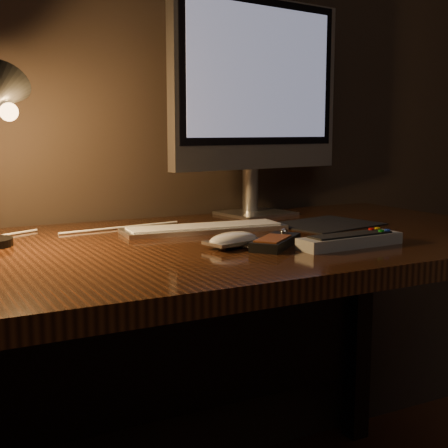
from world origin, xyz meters
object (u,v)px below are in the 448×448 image
monitor (258,89)px  media_remote (276,242)px  tv_remote (350,240)px  desk (170,296)px  keyboard (205,228)px  mouse (233,242)px

monitor → media_remote: 0.57m
tv_remote → desk: bearing=132.3°
keyboard → tv_remote: (0.17, -0.31, 0.01)m
mouse → tv_remote: tv_remote is taller
desk → media_remote: media_remote is taller
keyboard → tv_remote: tv_remote is taller
monitor → keyboard: (-0.25, -0.18, -0.33)m
media_remote → tv_remote: (0.13, -0.07, 0.00)m
keyboard → mouse: 0.21m
desk → media_remote: 0.28m
monitor → keyboard: 0.45m
media_remote → keyboard: bearing=60.0°
keyboard → media_remote: bearing=-75.1°
monitor → media_remote: (-0.21, -0.42, -0.33)m
media_remote → tv_remote: size_ratio=0.67×
tv_remote → media_remote: bearing=149.7°
desk → media_remote: bearing=-55.2°
desk → mouse: bearing=-69.4°
desk → monitor: monitor is taller
desk → tv_remote: tv_remote is taller
monitor → mouse: (-0.29, -0.39, -0.33)m
mouse → monitor: bearing=40.2°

